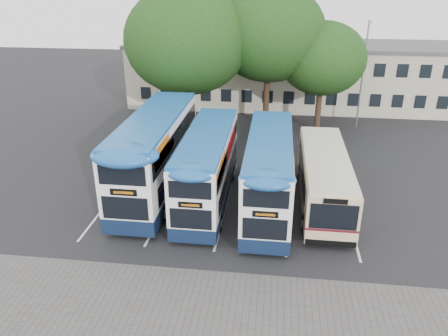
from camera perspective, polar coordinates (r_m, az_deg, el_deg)
ground at (r=21.98m, az=8.75°, el=-10.75°), size 120.00×120.00×0.00m
paving_strip at (r=18.08m, az=2.27°, el=-19.40°), size 40.00×6.00×0.01m
bay_lines at (r=26.38m, az=0.41°, el=-4.11°), size 14.12×11.00×0.01m
depot_building at (r=46.06m, az=8.50°, el=12.09°), size 32.40×8.40×6.20m
lamp_post at (r=39.42m, az=17.73°, el=12.13°), size 0.25×1.05×9.06m
tree_left at (r=35.71m, az=-4.85°, el=16.23°), size 9.85×9.85×11.87m
tree_mid at (r=37.07m, az=5.88°, el=17.11°), size 9.15×9.15×11.98m
tree_right at (r=37.16m, az=12.78°, el=13.75°), size 6.96×6.96×9.18m
bus_dd_left at (r=26.71m, az=-8.86°, el=2.28°), size 2.83×11.67×4.87m
bus_dd_mid at (r=25.30m, az=-2.14°, el=0.49°), size 2.48×10.24×4.26m
bus_dd_right at (r=24.61m, az=5.88°, el=-0.26°), size 2.51×10.35×4.31m
bus_single at (r=26.05m, az=12.94°, el=-0.90°), size 2.61×10.25×3.06m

